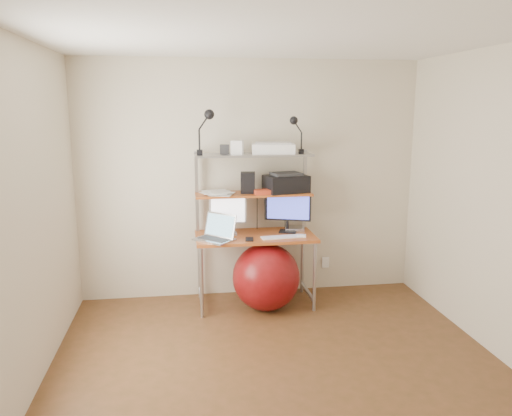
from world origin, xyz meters
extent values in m
plane|color=brown|center=(0.00, 0.00, 0.00)|extent=(3.60, 3.60, 0.00)
plane|color=white|center=(0.00, 0.00, 2.50)|extent=(3.60, 3.60, 0.00)
plane|color=beige|center=(0.00, 1.80, 1.25)|extent=(3.60, 0.00, 3.60)
plane|color=beige|center=(0.00, -1.80, 1.25)|extent=(3.60, 0.00, 3.60)
plane|color=beige|center=(-1.80, 0.00, 1.25)|extent=(0.00, 3.60, 3.60)
cube|color=#BA5924|center=(0.00, 1.44, 0.72)|extent=(1.20, 0.60, 0.03)
cylinder|color=#A4A3A8|center=(-0.56, 1.18, 0.35)|extent=(0.04, 0.04, 0.71)
cylinder|color=#A4A3A8|center=(-0.56, 1.70, 0.35)|extent=(0.04, 0.04, 0.71)
cylinder|color=#A4A3A8|center=(0.56, 1.18, 0.35)|extent=(0.04, 0.04, 0.71)
cylinder|color=#A4A3A8|center=(0.56, 1.70, 0.35)|extent=(0.04, 0.04, 0.71)
cube|color=#A4A3A8|center=(-0.57, 1.70, 1.15)|extent=(0.03, 0.04, 0.84)
cube|color=#A4A3A8|center=(0.57, 1.70, 1.15)|extent=(0.03, 0.04, 0.84)
cube|color=#BA5924|center=(0.00, 1.57, 1.14)|extent=(1.18, 0.34, 0.02)
cube|color=#A4A3A8|center=(0.00, 1.57, 1.54)|extent=(1.18, 0.34, 0.02)
cube|color=white|center=(0.85, 1.79, 0.30)|extent=(0.08, 0.01, 0.12)
cube|color=silver|center=(-0.27, 1.51, 0.75)|extent=(0.17, 0.14, 0.01)
cylinder|color=silver|center=(-0.27, 1.53, 0.80)|extent=(0.03, 0.03, 0.09)
cube|color=silver|center=(-0.27, 1.53, 0.99)|extent=(0.38, 0.04, 0.28)
plane|color=white|center=(-0.27, 1.51, 0.99)|extent=(0.34, 0.01, 0.34)
cube|color=black|center=(0.35, 1.50, 0.75)|extent=(0.21, 0.18, 0.01)
cylinder|color=black|center=(0.35, 1.52, 0.81)|extent=(0.03, 0.03, 0.11)
cube|color=black|center=(0.35, 1.52, 1.01)|extent=(0.46, 0.19, 0.29)
plane|color=blue|center=(0.35, 1.51, 1.01)|extent=(0.41, 0.14, 0.43)
cube|color=#B6B7BB|center=(-0.42, 1.29, 0.75)|extent=(0.44, 0.43, 0.02)
cube|color=#303033|center=(-0.42, 1.29, 0.76)|extent=(0.33, 0.32, 0.00)
cube|color=#B6B7BB|center=(-0.34, 1.38, 0.87)|extent=(0.31, 0.30, 0.24)
plane|color=#76A9C5|center=(-0.34, 1.38, 0.87)|extent=(0.30, 0.29, 0.32)
cube|color=white|center=(0.24, 1.30, 0.75)|extent=(0.41, 0.15, 0.01)
cube|color=white|center=(0.45, 1.30, 0.75)|extent=(0.10, 0.08, 0.02)
cube|color=#B6B7BB|center=(0.44, 1.57, 0.76)|extent=(0.23, 0.23, 0.04)
cube|color=black|center=(-0.08, 1.27, 0.75)|extent=(0.09, 0.15, 0.01)
cube|color=black|center=(0.34, 1.57, 1.24)|extent=(0.48, 0.38, 0.17)
cube|color=#303033|center=(0.34, 1.57, 1.34)|extent=(0.33, 0.27, 0.03)
cube|color=black|center=(-0.06, 1.58, 1.26)|extent=(0.16, 0.16, 0.21)
cube|color=red|center=(0.08, 1.47, 1.17)|extent=(0.18, 0.13, 0.05)
cube|color=white|center=(0.21, 1.59, 1.60)|extent=(0.46, 0.34, 0.10)
cube|color=silver|center=(0.21, 1.59, 1.66)|extent=(0.39, 0.26, 0.02)
cube|color=white|center=(-0.17, 1.54, 1.62)|extent=(0.14, 0.12, 0.13)
cube|color=#303033|center=(-0.29, 1.61, 1.60)|extent=(0.10, 0.10, 0.09)
cube|color=black|center=(-0.54, 1.48, 1.58)|extent=(0.05, 0.07, 0.05)
cylinder|color=black|center=(-0.54, 1.48, 1.70)|extent=(0.02, 0.02, 0.20)
sphere|color=black|center=(-0.44, 1.47, 1.94)|extent=(0.10, 0.10, 0.10)
cube|color=black|center=(0.48, 1.51, 1.57)|extent=(0.05, 0.05, 0.05)
cylinder|color=black|center=(0.48, 1.51, 1.68)|extent=(0.01, 0.01, 0.16)
sphere|color=black|center=(0.40, 1.50, 1.88)|extent=(0.08, 0.08, 0.08)
sphere|color=maroon|center=(0.09, 1.30, 0.34)|extent=(0.68, 0.68, 0.68)
cube|color=white|center=(-0.40, 1.59, 1.15)|extent=(0.31, 0.34, 0.00)
cube|color=white|center=(-0.32, 1.52, 1.16)|extent=(0.29, 0.33, 0.00)
cube|color=white|center=(-0.41, 1.61, 1.16)|extent=(0.23, 0.29, 0.00)
cube|color=white|center=(-0.36, 1.55, 1.17)|extent=(0.27, 0.32, 0.00)
cube|color=white|center=(-0.34, 1.57, 1.17)|extent=(0.29, 0.33, 0.00)
camera|label=1|loc=(-0.71, -3.40, 2.02)|focal=35.00mm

